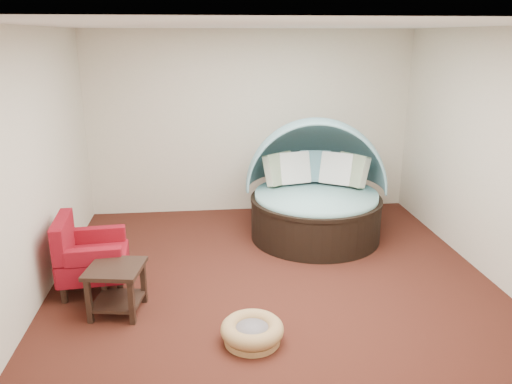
{
  "coord_description": "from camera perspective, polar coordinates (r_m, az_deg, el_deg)",
  "views": [
    {
      "loc": [
        -0.76,
        -5.15,
        2.7
      ],
      "look_at": [
        -0.13,
        0.6,
        0.88
      ],
      "focal_mm": 35.0,
      "sensor_mm": 36.0,
      "label": 1
    }
  ],
  "objects": [
    {
      "name": "wall_back",
      "position": [
        7.8,
        -0.57,
        7.86
      ],
      "size": [
        5.0,
        0.0,
        5.0
      ],
      "primitive_type": "plane",
      "rotation": [
        1.57,
        0.0,
        0.0
      ],
      "color": "beige",
      "rests_on": "floor"
    },
    {
      "name": "wall_right",
      "position": [
        6.23,
        25.53,
        3.69
      ],
      "size": [
        0.0,
        5.0,
        5.0
      ],
      "primitive_type": "plane",
      "rotation": [
        1.57,
        0.0,
        -1.57
      ],
      "color": "beige",
      "rests_on": "floor"
    },
    {
      "name": "pet_basket",
      "position": [
        4.75,
        -0.44,
        -15.65
      ],
      "size": [
        0.6,
        0.6,
        0.2
      ],
      "rotation": [
        0.0,
        0.0,
        0.02
      ],
      "color": "#9C7947",
      "rests_on": "floor"
    },
    {
      "name": "ceiling",
      "position": [
        5.21,
        2.28,
        18.53
      ],
      "size": [
        5.0,
        5.0,
        0.0
      ],
      "primitive_type": "plane",
      "rotation": [
        3.14,
        0.0,
        0.0
      ],
      "color": "white",
      "rests_on": "wall_back"
    },
    {
      "name": "wall_front",
      "position": [
        3.05,
        8.95,
        -8.07
      ],
      "size": [
        5.0,
        0.0,
        5.0
      ],
      "primitive_type": "plane",
      "rotation": [
        -1.57,
        0.0,
        0.0
      ],
      "color": "beige",
      "rests_on": "floor"
    },
    {
      "name": "canopy_daybed",
      "position": [
        6.92,
        6.88,
        1.07
      ],
      "size": [
        2.12,
        2.07,
        1.64
      ],
      "rotation": [
        0.0,
        0.0,
        -0.17
      ],
      "color": "black",
      "rests_on": "floor"
    },
    {
      "name": "wall_left",
      "position": [
        5.59,
        -24.21,
        2.43
      ],
      "size": [
        0.0,
        5.0,
        5.0
      ],
      "primitive_type": "plane",
      "rotation": [
        1.57,
        0.0,
        1.57
      ],
      "color": "beige",
      "rests_on": "floor"
    },
    {
      "name": "red_armchair",
      "position": [
        5.82,
        -18.66,
        -6.91
      ],
      "size": [
        0.77,
        0.78,
        0.85
      ],
      "rotation": [
        0.0,
        0.0,
        0.07
      ],
      "color": "black",
      "rests_on": "floor"
    },
    {
      "name": "side_table",
      "position": [
        5.28,
        -15.66,
        -9.97
      ],
      "size": [
        0.61,
        0.61,
        0.51
      ],
      "rotation": [
        0.0,
        0.0,
        -0.17
      ],
      "color": "black",
      "rests_on": "floor"
    },
    {
      "name": "floor",
      "position": [
        5.87,
        1.95,
        -9.97
      ],
      "size": [
        5.0,
        5.0,
        0.0
      ],
      "primitive_type": "plane",
      "color": "#481E14",
      "rests_on": "ground"
    }
  ]
}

